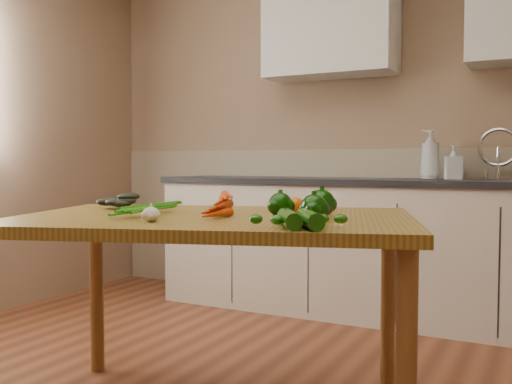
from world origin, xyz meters
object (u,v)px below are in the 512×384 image
object	(u,v)px
soap_bottle_a	(430,154)
pepper_a	(280,205)
leafy_greens	(115,197)
tomato_b	(296,205)
soap_bottle_c	(457,167)
pepper_b	(322,203)
pepper_c	(314,208)
table	(215,238)
tomato_a	(277,205)
soap_bottle_b	(454,162)
carrot_bunch	(198,206)
zucchini_a	(309,219)
garlic_bulb	(151,214)
zucchini_b	(289,219)
tomato_c	(325,205)

from	to	relation	value
soap_bottle_a	pepper_a	size ratio (longest dim) A/B	3.51
leafy_greens	tomato_b	distance (m)	0.80
soap_bottle_c	pepper_a	xyz separation A→B (m)	(-0.36, -1.86, -0.13)
pepper_b	pepper_c	size ratio (longest dim) A/B	1.09
pepper_a	pepper_c	bearing A→B (deg)	-27.28
table	pepper_c	xyz separation A→B (m)	(0.42, -0.03, 0.14)
soap_bottle_c	pepper_c	bearing A→B (deg)	132.72
pepper_b	pepper_a	bearing A→B (deg)	-144.98
table	pepper_b	xyz separation A→B (m)	(0.38, 0.15, 0.14)
soap_bottle_a	tomato_a	bearing A→B (deg)	0.52
soap_bottle_a	soap_bottle_c	xyz separation A→B (m)	(0.16, 0.01, -0.08)
soap_bottle_b	tomato_a	distance (m)	1.66
pepper_b	tomato_b	size ratio (longest dim) A/B	1.54
carrot_bunch	zucchini_a	xyz separation A→B (m)	(0.54, -0.20, -0.01)
soap_bottle_c	garlic_bulb	xyz separation A→B (m)	(-0.68, -2.23, -0.15)
soap_bottle_a	pepper_c	xyz separation A→B (m)	(-0.03, -1.94, -0.21)
pepper_b	zucchini_b	world-z (taller)	pepper_b
soap_bottle_c	tomato_a	distance (m)	1.73
pepper_b	tomato_b	distance (m)	0.21
table	leafy_greens	xyz separation A→B (m)	(-0.55, 0.07, 0.14)
soap_bottle_b	zucchini_a	bearing A→B (deg)	157.53
tomato_b	leafy_greens	bearing A→B (deg)	-164.31
pepper_c	soap_bottle_b	bearing A→B (deg)	84.50
carrot_bunch	pepper_c	distance (m)	0.47
carrot_bunch	tomato_a	size ratio (longest dim) A/B	4.39
soap_bottle_b	carrot_bunch	bearing A→B (deg)	141.54
leafy_greens	tomato_b	world-z (taller)	leafy_greens
tomato_c	zucchini_b	world-z (taller)	tomato_c
tomato_b	tomato_c	distance (m)	0.12
table	zucchini_a	xyz separation A→B (m)	(0.48, -0.22, 0.12)
soap_bottle_b	soap_bottle_c	bearing A→B (deg)	-26.31
zucchini_a	tomato_a	bearing A→B (deg)	125.06
soap_bottle_a	tomato_c	world-z (taller)	soap_bottle_a
soap_bottle_a	pepper_c	size ratio (longest dim) A/B	3.42
carrot_bunch	zucchini_a	bearing A→B (deg)	-38.11
tomato_a	garlic_bulb	bearing A→B (deg)	-109.71
soap_bottle_c	garlic_bulb	world-z (taller)	soap_bottle_c
table	garlic_bulb	world-z (taller)	garlic_bulb
table	soap_bottle_a	bearing A→B (deg)	58.69
garlic_bulb	pepper_b	bearing A→B (deg)	45.64
soap_bottle_a	pepper_c	distance (m)	1.95
leafy_greens	soap_bottle_a	bearing A→B (deg)	61.53
carrot_bunch	zucchini_a	distance (m)	0.57
carrot_bunch	tomato_a	distance (m)	0.35
table	tomato_c	distance (m)	0.48
tomato_a	zucchini_a	xyz separation A→B (m)	(0.35, -0.49, -0.00)
soap_bottle_b	tomato_c	distance (m)	1.57
soap_bottle_c	tomato_b	xyz separation A→B (m)	(-0.39, -1.64, -0.14)
carrot_bunch	soap_bottle_c	bearing A→B (deg)	53.05
soap_bottle_b	carrot_bunch	size ratio (longest dim) A/B	0.77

